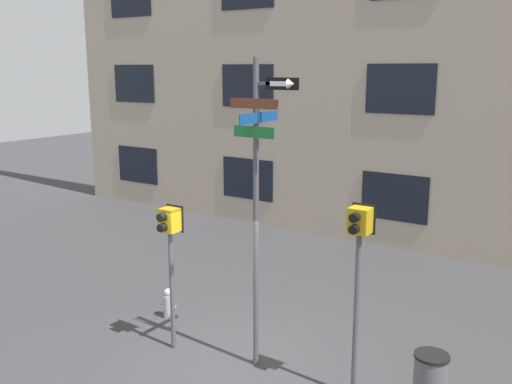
# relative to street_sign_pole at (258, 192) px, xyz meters

# --- Properties ---
(ground_plane) EXTENTS (60.00, 60.00, 0.00)m
(ground_plane) POSITION_rel_street_sign_pole_xyz_m (-0.40, -0.22, -2.96)
(ground_plane) COLOR #38383A
(street_sign_pole) EXTENTS (1.17, 1.04, 5.01)m
(street_sign_pole) POSITION_rel_street_sign_pole_xyz_m (0.00, 0.00, 0.00)
(street_sign_pole) COLOR #4C4C51
(street_sign_pole) RESTS_ON ground_plane
(pedestrian_signal_left) EXTENTS (0.36, 0.40, 2.57)m
(pedestrian_signal_left) POSITION_rel_street_sign_pole_xyz_m (-1.59, -0.32, -0.95)
(pedestrian_signal_left) COLOR #4C4C51
(pedestrian_signal_left) RESTS_ON ground_plane
(pedestrian_signal_right) EXTENTS (0.36, 0.40, 2.96)m
(pedestrian_signal_right) POSITION_rel_street_sign_pole_xyz_m (1.69, 0.03, -0.67)
(pedestrian_signal_right) COLOR #4C4C51
(pedestrian_signal_right) RESTS_ON ground_plane
(fire_hydrant) EXTENTS (0.36, 0.20, 0.60)m
(fire_hydrant) POSITION_rel_street_sign_pole_xyz_m (-2.52, 0.59, -2.67)
(fire_hydrant) COLOR #A5A5A8
(fire_hydrant) RESTS_ON ground_plane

